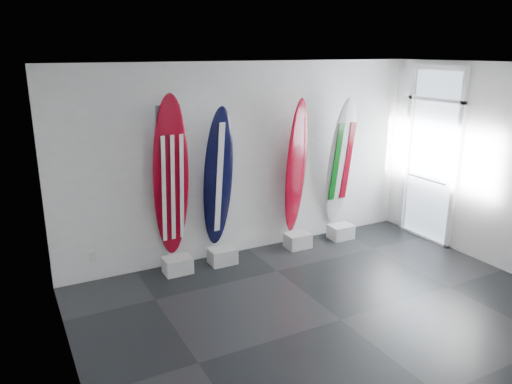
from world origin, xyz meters
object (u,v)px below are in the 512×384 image
surfboard_usa (171,178)px  surfboard_navy (218,179)px  surfboard_italy (340,162)px  surfboard_swiss (296,167)px

surfboard_usa → surfboard_navy: 0.73m
surfboard_usa → surfboard_italy: surfboard_usa is taller
surfboard_usa → surfboard_swiss: surfboard_usa is taller
surfboard_swiss → surfboard_navy: bearing=160.0°
surfboard_navy → surfboard_swiss: size_ratio=0.98×
surfboard_usa → surfboard_swiss: size_ratio=1.07×
surfboard_italy → surfboard_usa: bearing=179.5°
surfboard_navy → surfboard_swiss: 1.36m
surfboard_usa → surfboard_navy: surfboard_usa is taller
surfboard_italy → surfboard_swiss: bearing=179.5°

